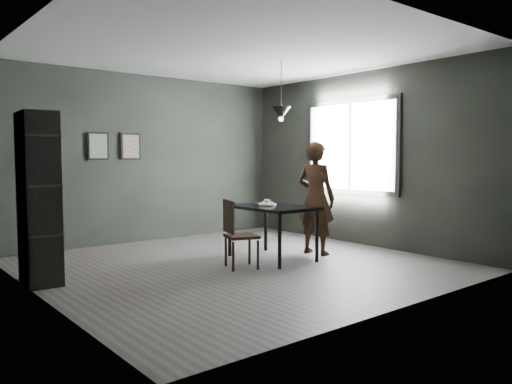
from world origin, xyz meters
TOP-DOWN VIEW (x-y plane):
  - ground at (0.00, 0.00)m, footprint 5.00×5.00m
  - back_wall at (0.00, 2.50)m, footprint 5.00×0.10m
  - ceiling at (0.00, 0.00)m, footprint 5.00×5.00m
  - window_assembly at (2.47, 0.20)m, footprint 0.04×1.96m
  - cafe_table at (0.60, 0.00)m, footprint 0.80×1.20m
  - white_plate at (0.57, 0.07)m, footprint 0.23×0.23m
  - donut_pile at (0.57, 0.07)m, footprint 0.18×0.18m
  - woman at (1.33, -0.14)m, footprint 0.51×0.67m
  - wood_chair at (-0.15, -0.15)m, footprint 0.49×0.49m
  - shelf_unit at (-2.32, 0.64)m, footprint 0.41×0.67m
  - pendant_lamp at (0.85, 0.10)m, footprint 0.28×0.28m
  - framed_print_left at (-0.90, 2.47)m, footprint 0.34×0.04m
  - framed_print_right at (-0.35, 2.47)m, footprint 0.34×0.04m

SIDE VIEW (x-z plane):
  - ground at x=0.00m, z-range 0.00..0.00m
  - wood_chair at x=-0.15m, z-range 0.06..0.94m
  - cafe_table at x=0.60m, z-range 0.30..1.05m
  - white_plate at x=0.57m, z-range 0.75..0.76m
  - donut_pile at x=0.57m, z-range 0.75..0.83m
  - woman at x=1.33m, z-range 0.00..1.65m
  - shelf_unit at x=-2.32m, z-range 0.00..1.93m
  - back_wall at x=0.00m, z-range 0.00..2.80m
  - window_assembly at x=2.47m, z-range 0.82..2.38m
  - framed_print_left at x=-0.90m, z-range 1.38..1.82m
  - framed_print_right at x=-0.35m, z-range 1.38..1.82m
  - pendant_lamp at x=0.85m, z-range 1.62..2.48m
  - ceiling at x=0.00m, z-range 2.79..2.81m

